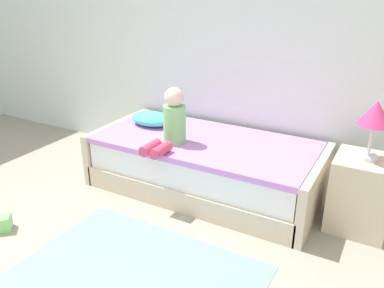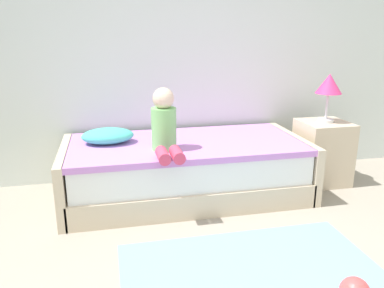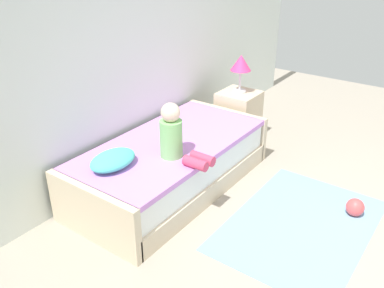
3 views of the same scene
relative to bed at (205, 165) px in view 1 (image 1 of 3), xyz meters
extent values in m
cube|color=silver|center=(-0.16, 0.60, 1.20)|extent=(7.20, 0.10, 2.90)
cube|color=beige|center=(0.00, 0.00, -0.15)|extent=(2.00, 1.00, 0.20)
cube|color=white|center=(0.00, 0.00, 0.08)|extent=(1.94, 0.94, 0.25)
cube|color=#C67FD1|center=(0.00, 0.00, 0.23)|extent=(1.98, 0.98, 0.05)
cube|color=beige|center=(-1.02, 0.00, 0.00)|extent=(0.07, 1.00, 0.50)
cube|color=beige|center=(1.02, 0.00, 0.00)|extent=(0.07, 1.00, 0.50)
cube|color=beige|center=(1.35, 0.03, 0.05)|extent=(0.44, 0.44, 0.60)
cylinder|color=silver|center=(1.35, 0.03, 0.37)|extent=(0.15, 0.15, 0.03)
cylinder|color=silver|center=(1.35, 0.03, 0.50)|extent=(0.02, 0.02, 0.24)
cone|color=#E5387A|center=(1.35, 0.03, 0.71)|extent=(0.24, 0.24, 0.18)
cylinder|color=#7FC672|center=(-0.21, -0.18, 0.42)|extent=(0.20, 0.20, 0.34)
sphere|color=beige|center=(-0.21, -0.18, 0.67)|extent=(0.17, 0.17, 0.17)
cylinder|color=#D83F60|center=(-0.27, -0.48, 0.30)|extent=(0.09, 0.22, 0.09)
cylinder|color=#D83F60|center=(-0.16, -0.48, 0.30)|extent=(0.09, 0.22, 0.09)
ellipsoid|color=#4CCCBC|center=(-0.66, 0.10, 0.32)|extent=(0.44, 0.30, 0.13)
cube|color=#7AA8CC|center=(0.16, -1.30, -0.24)|extent=(1.60, 1.10, 0.01)
cube|color=#7FD872|center=(-1.09, -1.39, -0.19)|extent=(0.17, 0.17, 0.12)
camera|label=1|loc=(1.50, -2.93, 1.57)|focal=36.42mm
camera|label=2|loc=(-0.65, -3.17, 1.18)|focal=36.29mm
camera|label=3|loc=(-2.77, -2.25, 2.02)|focal=38.94mm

